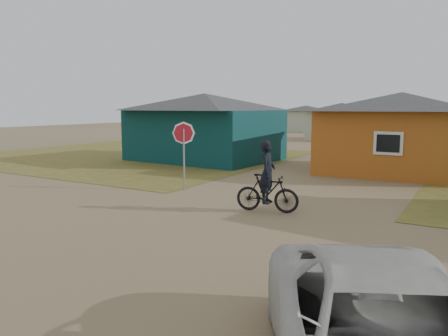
# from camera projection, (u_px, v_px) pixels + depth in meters

# --- Properties ---
(ground) EXTENTS (120.00, 120.00, 0.00)m
(ground) POSITION_uv_depth(u_px,v_px,m) (194.00, 237.00, 10.75)
(ground) COLOR #88704E
(grass_nw) EXTENTS (20.00, 18.00, 0.00)m
(grass_nw) POSITION_uv_depth(u_px,v_px,m) (131.00, 155.00, 28.90)
(grass_nw) COLOR olive
(grass_nw) RESTS_ON ground
(house_teal) EXTENTS (8.93, 7.08, 4.00)m
(house_teal) POSITION_uv_depth(u_px,v_px,m) (205.00, 126.00, 26.26)
(house_teal) COLOR #093133
(house_teal) RESTS_ON ground
(house_yellow) EXTENTS (7.72, 6.76, 3.90)m
(house_yellow) POSITION_uv_depth(u_px,v_px,m) (400.00, 132.00, 21.14)
(house_yellow) COLOR #B05B1B
(house_yellow) RESTS_ON ground
(house_pale_west) EXTENTS (7.04, 6.15, 3.60)m
(house_pale_west) POSITION_uv_depth(u_px,v_px,m) (341.00, 121.00, 42.49)
(house_pale_west) COLOR #B1BAA0
(house_pale_west) RESTS_ON ground
(house_pale_north) EXTENTS (6.28, 5.81, 3.40)m
(house_pale_north) POSITION_uv_depth(u_px,v_px,m) (306.00, 118.00, 56.77)
(house_pale_north) COLOR #B1BAA0
(house_pale_north) RESTS_ON ground
(stop_sign) EXTENTS (0.85, 0.23, 2.64)m
(stop_sign) POSITION_uv_depth(u_px,v_px,m) (184.00, 140.00, 16.58)
(stop_sign) COLOR gray
(stop_sign) RESTS_ON ground
(cyclist) EXTENTS (2.01, 0.93, 2.19)m
(cyclist) POSITION_uv_depth(u_px,v_px,m) (267.00, 186.00, 13.28)
(cyclist) COLOR black
(cyclist) RESTS_ON ground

